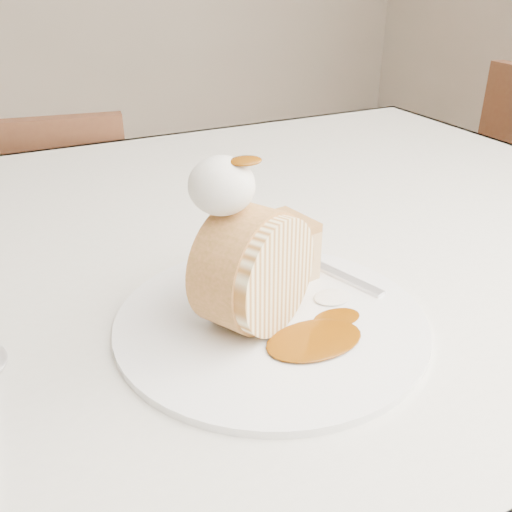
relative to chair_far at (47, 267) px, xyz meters
name	(u,v)px	position (x,y,z in m)	size (l,w,h in m)	color
table	(160,311)	(0.08, -0.59, 0.21)	(1.40, 0.90, 0.75)	silver
chair_far	(47,267)	(0.00, 0.00, 0.00)	(0.43, 0.43, 0.79)	brown
chair_end	(494,238)	(0.94, -0.36, 0.02)	(0.42, 0.42, 0.84)	brown
plate	(271,321)	(0.13, -0.79, 0.30)	(0.28, 0.28, 0.01)	white
roulade_slice	(254,270)	(0.11, -0.79, 0.36)	(0.10, 0.10, 0.06)	#F6E3AB
cake_chunk	(279,253)	(0.17, -0.73, 0.33)	(0.06, 0.06, 0.05)	#CB844D
whipped_cream	(222,186)	(0.09, -0.78, 0.43)	(0.05, 0.05, 0.05)	white
caramel_drizzle	(245,153)	(0.11, -0.79, 0.46)	(0.03, 0.02, 0.01)	#6B3504
caramel_pool	(314,340)	(0.15, -0.84, 0.31)	(0.09, 0.06, 0.00)	#6B3504
fork	(334,272)	(0.22, -0.75, 0.31)	(0.02, 0.17, 0.00)	silver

